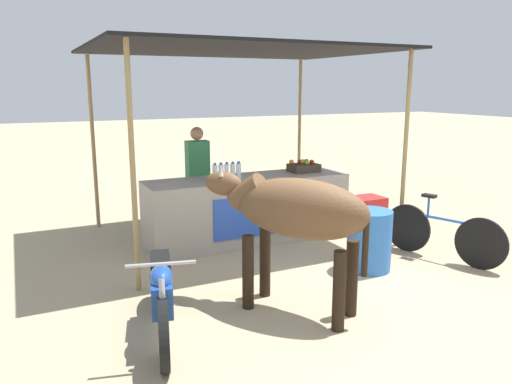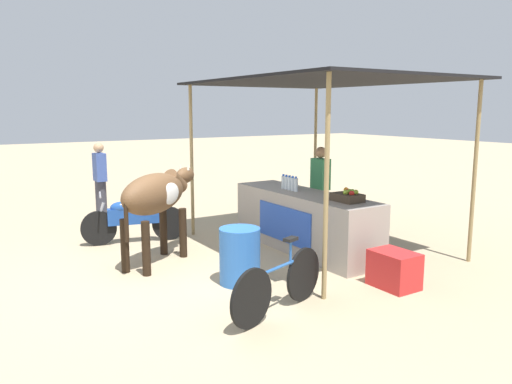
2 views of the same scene
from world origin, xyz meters
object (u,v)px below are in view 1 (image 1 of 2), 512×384
at_px(vendor_behind_counter, 198,179).
at_px(cooler_box, 365,211).
at_px(water_barrel, 369,240).
at_px(bicycle_leaning, 442,234).
at_px(fruit_crate, 304,167).
at_px(motorcycle_parked, 162,291).
at_px(cow, 294,212).
at_px(stall_counter, 248,209).

xyz_separation_m(vendor_behind_counter, cooler_box, (2.57, -0.85, -0.61)).
bearing_deg(water_barrel, bicycle_leaning, -6.19).
bearing_deg(bicycle_leaning, fruit_crate, 117.20).
height_order(water_barrel, motorcycle_parked, motorcycle_parked).
relative_size(vendor_behind_counter, cow, 0.97).
relative_size(water_barrel, bicycle_leaning, 0.48).
height_order(fruit_crate, cow, cow).
xyz_separation_m(motorcycle_parked, bicycle_leaning, (3.87, 0.41, -0.08)).
height_order(stall_counter, bicycle_leaning, stall_counter).
xyz_separation_m(stall_counter, motorcycle_parked, (-1.92, -2.26, -0.05)).
distance_m(cooler_box, cow, 3.54).
distance_m(vendor_behind_counter, cow, 3.09).
xyz_separation_m(stall_counter, vendor_behind_counter, (-0.51, 0.75, 0.37)).
distance_m(vendor_behind_counter, motorcycle_parked, 3.36).
bearing_deg(vendor_behind_counter, bicycle_leaning, -46.63).
bearing_deg(motorcycle_parked, cooler_box, 28.53).
height_order(fruit_crate, vendor_behind_counter, vendor_behind_counter).
distance_m(fruit_crate, bicycle_leaning, 2.25).
bearing_deg(vendor_behind_counter, stall_counter, -56.09).
xyz_separation_m(cooler_box, cow, (-2.64, -2.23, 0.79)).
xyz_separation_m(stall_counter, cow, (-0.58, -2.33, 0.55)).
bearing_deg(bicycle_leaning, cow, -169.37).
bearing_deg(cooler_box, stall_counter, 177.30).
xyz_separation_m(vendor_behind_counter, cow, (-0.07, -3.08, 0.18)).
relative_size(vendor_behind_counter, water_barrel, 2.18).
height_order(cow, bicycle_leaning, cow).
relative_size(water_barrel, cow, 0.45).
bearing_deg(motorcycle_parked, bicycle_leaning, 6.07).
xyz_separation_m(cow, motorcycle_parked, (-1.34, 0.06, -0.61)).
bearing_deg(fruit_crate, cooler_box, -8.13).
bearing_deg(vendor_behind_counter, cow, -91.30).
distance_m(motorcycle_parked, bicycle_leaning, 3.90).
height_order(fruit_crate, water_barrel, fruit_crate).
height_order(fruit_crate, motorcycle_parked, fruit_crate).
bearing_deg(water_barrel, motorcycle_parked, -169.15).
distance_m(fruit_crate, cooler_box, 1.36).
distance_m(stall_counter, motorcycle_parked, 2.97).
bearing_deg(vendor_behind_counter, fruit_crate, -25.15).
bearing_deg(cooler_box, water_barrel, -126.55).
xyz_separation_m(stall_counter, bicycle_leaning, (1.95, -1.85, -0.13)).
relative_size(cow, motorcycle_parked, 0.97).
xyz_separation_m(cooler_box, motorcycle_parked, (-3.98, -2.17, 0.19)).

